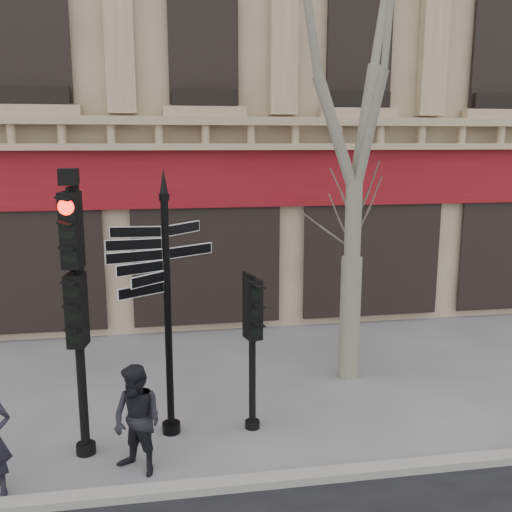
# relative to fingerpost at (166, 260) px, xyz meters

# --- Properties ---
(ground) EXTENTS (80.00, 80.00, 0.00)m
(ground) POSITION_rel_fingerpost_xyz_m (0.96, -0.20, -2.72)
(ground) COLOR #59595E
(ground) RESTS_ON ground
(kerb) EXTENTS (80.00, 0.25, 0.12)m
(kerb) POSITION_rel_fingerpost_xyz_m (0.96, -1.60, -2.66)
(kerb) COLOR gray
(kerb) RESTS_ON ground
(building) EXTENTS (28.00, 15.52, 18.00)m
(building) POSITION_rel_fingerpost_xyz_m (0.96, 12.28, 6.27)
(building) COLOR tan
(building) RESTS_ON ground
(fingerpost) EXTENTS (2.18, 2.18, 4.04)m
(fingerpost) POSITION_rel_fingerpost_xyz_m (0.00, 0.00, 0.00)
(fingerpost) COLOR black
(fingerpost) RESTS_ON ground
(traffic_signal_main) EXTENTS (0.49, 0.39, 4.06)m
(traffic_signal_main) POSITION_rel_fingerpost_xyz_m (-1.22, -0.41, -0.15)
(traffic_signal_main) COLOR black
(traffic_signal_main) RESTS_ON ground
(traffic_signal_secondary) EXTENTS (0.47, 0.39, 2.41)m
(traffic_signal_secondary) POSITION_rel_fingerpost_xyz_m (1.26, -0.06, -1.04)
(traffic_signal_secondary) COLOR black
(traffic_signal_secondary) RESTS_ON ground
(plane_tree) EXTENTS (3.40, 3.40, 9.04)m
(plane_tree) POSITION_rel_fingerpost_xyz_m (3.37, 1.59, 3.63)
(plane_tree) COLOR gray
(plane_tree) RESTS_ON ground
(pedestrian_b) EXTENTS (0.94, 0.91, 1.52)m
(pedestrian_b) POSITION_rel_fingerpost_xyz_m (-0.45, -1.03, -1.96)
(pedestrian_b) COLOR black
(pedestrian_b) RESTS_ON ground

